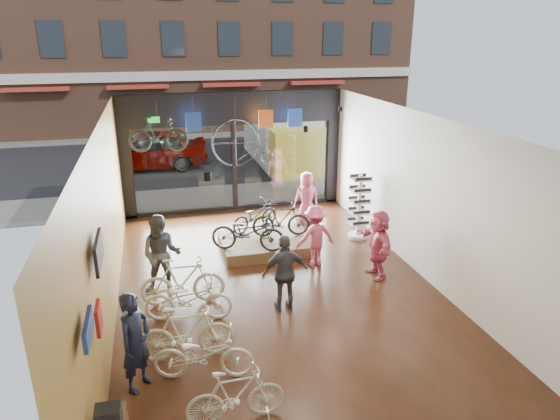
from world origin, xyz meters
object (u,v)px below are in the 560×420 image
object	(u,v)px
customer_0	(136,342)
customer_3	(315,236)
floor_bike_5	(183,281)
customer_2	(285,273)
customer_4	(307,198)
display_bike_left	(248,232)
floor_bike_2	(204,355)
hung_bike	(158,134)
floor_bike_3	(186,333)
customer_5	(378,244)
street_car	(148,150)
floor_bike_4	(188,299)
customer_1	(162,255)
display_platform	(266,244)
display_bike_mid	(281,220)
floor_bike_1	(235,396)
sunglasses_rack	(359,207)
penny_farthing	(246,144)
display_bike_right	(255,216)
box_truck	(286,134)

from	to	relation	value
customer_0	customer_3	xyz separation A→B (m)	(4.19, 3.60, -0.07)
floor_bike_5	customer_3	bearing A→B (deg)	-68.34
customer_2	customer_4	distance (m)	5.14
display_bike_left	floor_bike_5	bearing A→B (deg)	156.87
floor_bike_2	floor_bike_5	bearing A→B (deg)	16.42
floor_bike_5	hung_bike	distance (m)	4.69
floor_bike_3	customer_5	bearing A→B (deg)	-62.20
street_car	floor_bike_4	xyz separation A→B (m)	(0.66, -12.49, -0.37)
floor_bike_3	customer_1	bearing A→B (deg)	9.89
display_platform	customer_1	bearing A→B (deg)	-147.61
floor_bike_5	customer_2	size ratio (longest dim) A/B	1.07
display_bike_mid	customer_2	distance (m)	3.27
display_platform	display_bike_left	world-z (taller)	display_bike_left
floor_bike_1	sunglasses_rack	xyz separation A→B (m)	(4.55, 6.20, 0.47)
floor_bike_5	display_platform	size ratio (longest dim) A/B	0.74
customer_5	penny_farthing	world-z (taller)	penny_farthing
floor_bike_1	customer_3	xyz separation A→B (m)	(2.80, 4.76, 0.34)
floor_bike_1	customer_2	world-z (taller)	customer_2
floor_bike_5	customer_5	bearing A→B (deg)	-84.20
floor_bike_4	customer_5	distance (m)	4.58
street_car	floor_bike_2	bearing A→B (deg)	3.01
customer_3	hung_bike	distance (m)	5.06
display_bike_left	display_bike_right	world-z (taller)	display_bike_left
floor_bike_3	sunglasses_rack	size ratio (longest dim) A/B	0.94
customer_4	hung_bike	bearing A→B (deg)	-0.38
floor_bike_5	customer_1	distance (m)	0.83
customer_1	sunglasses_rack	world-z (taller)	sunglasses_rack
display_platform	penny_farthing	size ratio (longest dim) A/B	1.40
street_car	customer_4	size ratio (longest dim) A/B	3.08
customer_3	penny_farthing	distance (m)	3.73
street_car	customer_3	distance (m)	11.43
display_bike_mid	customer_5	distance (m)	2.87
floor_bike_5	display_platform	world-z (taller)	floor_bike_5
floor_bike_3	display_bike_left	distance (m)	4.13
penny_farthing	floor_bike_1	bearing A→B (deg)	-102.16
display_bike_mid	customer_1	bearing A→B (deg)	127.85
box_truck	hung_bike	distance (m)	8.82
display_bike_left	display_bike_mid	size ratio (longest dim) A/B	1.20
floor_bike_1	customer_5	world-z (taller)	customer_5
sunglasses_rack	floor_bike_2	bearing A→B (deg)	-136.43
display_bike_right	hung_bike	bearing A→B (deg)	39.88
floor_bike_1	sunglasses_rack	world-z (taller)	sunglasses_rack
floor_bike_4	floor_bike_5	bearing A→B (deg)	16.50
display_bike_right	hung_bike	size ratio (longest dim) A/B	0.99
display_platform	customer_2	bearing A→B (deg)	-95.63
hung_bike	floor_bike_2	bearing A→B (deg)	-171.32
display_platform	display_bike_mid	world-z (taller)	display_bike_mid
floor_bike_2	display_bike_left	xyz separation A→B (m)	(1.59, 4.30, 0.35)
floor_bike_5	display_bike_right	distance (m)	3.80
display_bike_right	sunglasses_rack	xyz separation A→B (m)	(2.86, -0.57, 0.21)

